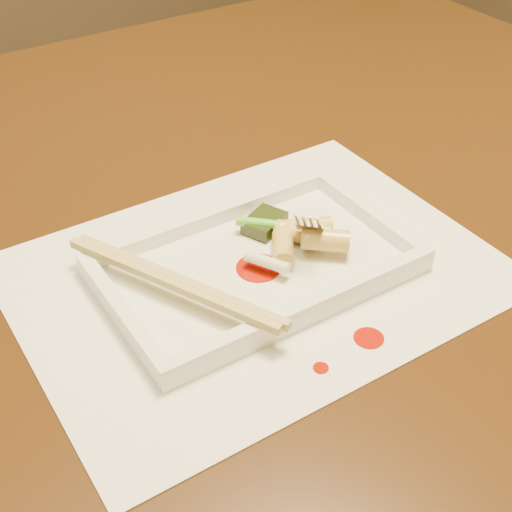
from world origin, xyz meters
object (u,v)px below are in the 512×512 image
table (142,287)px  fork (314,159)px  placemat (256,273)px  chopstick_a (169,283)px  plate_base (256,269)px

table → fork: bearing=-48.1°
placemat → fork: fork is taller
table → chopstick_a: size_ratio=6.83×
plate_base → fork: (0.07, 0.02, 0.08)m
table → fork: size_ratio=10.00×
table → plate_base: bearing=-72.2°
placemat → fork: 0.11m
table → placemat: placemat is taller
table → placemat: 0.19m
plate_base → chopstick_a: (-0.08, 0.00, 0.02)m
plate_base → table: bearing=107.8°
plate_base → fork: size_ratio=1.86×
placemat → plate_base: plate_base is taller
table → placemat: (0.05, -0.15, 0.10)m
chopstick_a → fork: bearing=6.8°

